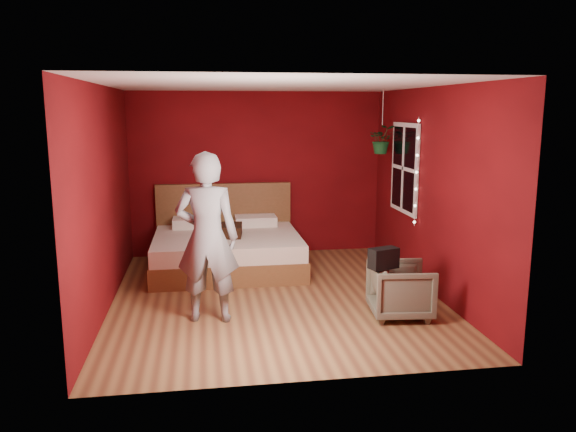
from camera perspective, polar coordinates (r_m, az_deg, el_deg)
The scene contains 10 objects.
floor at distance 7.13m, azimuth -1.28°, elevation -8.21°, with size 4.50×4.50×0.00m, color olive.
room_walls at distance 6.77m, azimuth -1.34°, elevation 5.35°, with size 4.04×4.54×2.62m.
window at distance 8.14m, azimuth 11.74°, elevation 4.78°, with size 0.05×0.97×1.27m.
fairy_lights at distance 7.64m, azimuth 12.92°, elevation 4.36°, with size 0.04×0.04×1.45m.
bed at distance 8.34m, azimuth -6.23°, elevation -3.27°, with size 2.12×1.80×1.17m.
person at distance 6.18m, azimuth -8.22°, elevation -2.20°, with size 0.69×0.45×1.89m, color slate.
armchair at distance 6.53m, azimuth 11.39°, elevation -7.39°, with size 0.66×0.68×0.62m, color #686752.
handbag at distance 6.20m, azimuth 9.69°, elevation -4.24°, with size 0.32×0.16×0.23m, color black.
throw_pillow at distance 8.09m, azimuth -6.40°, elevation -1.46°, with size 0.47×0.47×0.17m, color black.
hanging_plant at distance 8.57m, azimuth 9.52°, elevation 7.67°, with size 0.43×0.39×0.94m.
Camera 1 is at (-0.86, -6.68, 2.32)m, focal length 35.00 mm.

